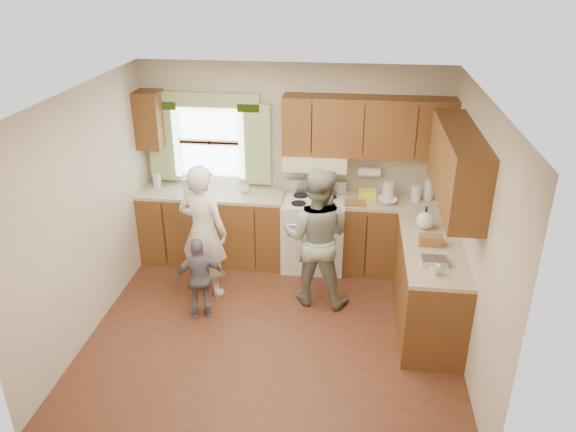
# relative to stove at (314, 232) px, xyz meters

# --- Properties ---
(room) EXTENTS (3.80, 3.80, 3.80)m
(room) POSITION_rel_stove_xyz_m (-0.30, -1.44, 0.78)
(room) COLOR #4E2718
(room) RESTS_ON ground
(kitchen_fixtures) EXTENTS (3.80, 2.25, 2.15)m
(kitchen_fixtures) POSITION_rel_stove_xyz_m (0.31, -0.36, 0.37)
(kitchen_fixtures) COLOR #49280F
(kitchen_fixtures) RESTS_ON ground
(stove) EXTENTS (0.76, 0.67, 1.07)m
(stove) POSITION_rel_stove_xyz_m (0.00, 0.00, 0.00)
(stove) COLOR silver
(stove) RESTS_ON ground
(woman_left) EXTENTS (0.66, 0.51, 1.59)m
(woman_left) POSITION_rel_stove_xyz_m (-1.19, -0.81, 0.33)
(woman_left) COLOR white
(woman_left) RESTS_ON ground
(woman_right) EXTENTS (0.86, 0.71, 1.61)m
(woman_right) POSITION_rel_stove_xyz_m (0.09, -0.81, 0.34)
(woman_right) COLOR #29422F
(woman_right) RESTS_ON ground
(child) EXTENTS (0.60, 0.39, 0.95)m
(child) POSITION_rel_stove_xyz_m (-1.12, -1.29, 0.01)
(child) COLOR slate
(child) RESTS_ON ground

